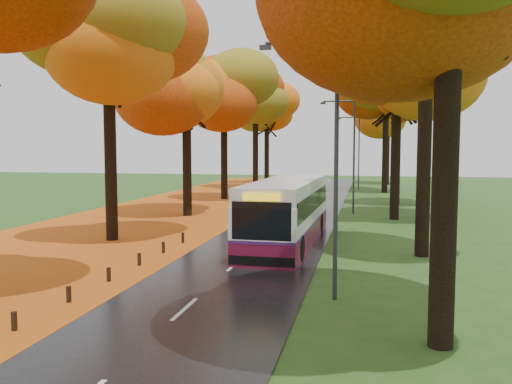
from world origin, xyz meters
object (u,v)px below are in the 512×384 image
(streetlamp_near, at_px, (328,148))
(streetlamp_far, at_px, (357,147))
(streetlamp_mid, at_px, (350,147))
(bus, at_px, (287,210))
(car_white, at_px, (272,197))
(car_silver, at_px, (274,196))
(car_dark, at_px, (297,184))

(streetlamp_near, height_order, streetlamp_far, same)
(streetlamp_mid, bearing_deg, bus, -101.60)
(streetlamp_far, xyz_separation_m, car_white, (-6.26, -18.23, -4.02))
(streetlamp_mid, bearing_deg, car_silver, 142.38)
(car_white, xyz_separation_m, car_silver, (0.02, 1.04, -0.01))
(streetlamp_far, distance_m, bus, 34.95)
(streetlamp_near, distance_m, car_dark, 42.89)
(streetlamp_near, relative_size, bus, 0.68)
(bus, bearing_deg, car_silver, 103.12)
(bus, height_order, car_white, bus)
(streetlamp_mid, xyz_separation_m, streetlamp_far, (0.00, 22.00, 0.00))
(streetlamp_mid, height_order, bus, streetlamp_mid)
(streetlamp_near, distance_m, bus, 10.12)
(streetlamp_near, bearing_deg, streetlamp_far, 90.00)
(car_dark, bearing_deg, bus, -102.16)
(streetlamp_near, xyz_separation_m, streetlamp_mid, (0.00, 22.00, 0.00))
(streetlamp_far, xyz_separation_m, bus, (-2.61, -34.71, -3.06))
(streetlamp_mid, relative_size, car_dark, 2.00)
(streetlamp_mid, xyz_separation_m, bus, (-2.61, -12.71, -3.06))
(streetlamp_near, xyz_separation_m, car_dark, (-6.30, 42.23, -4.09))
(bus, xyz_separation_m, car_silver, (-3.63, 17.52, -0.97))
(streetlamp_near, xyz_separation_m, car_silver, (-6.24, 26.81, -4.03))
(car_silver, xyz_separation_m, car_dark, (-0.06, 15.42, -0.06))
(streetlamp_near, xyz_separation_m, car_white, (-6.26, 25.77, -4.02))
(streetlamp_far, height_order, car_dark, streetlamp_far)
(car_dark, bearing_deg, car_white, -108.42)
(streetlamp_far, relative_size, car_dark, 2.00)
(car_dark, bearing_deg, streetlamp_far, -2.86)
(streetlamp_near, bearing_deg, car_dark, 98.48)
(streetlamp_mid, distance_m, car_dark, 21.58)
(streetlamp_near, relative_size, car_dark, 2.00)
(streetlamp_far, relative_size, bus, 0.68)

